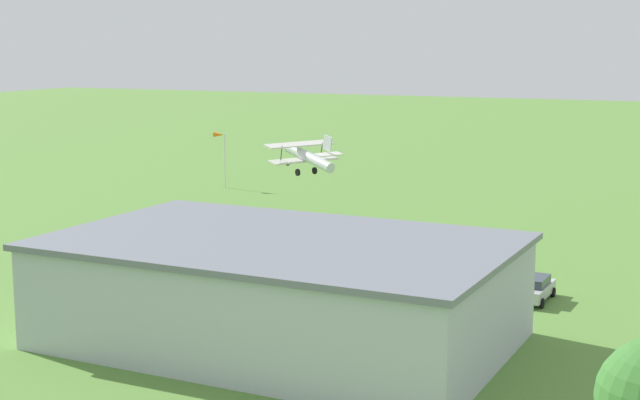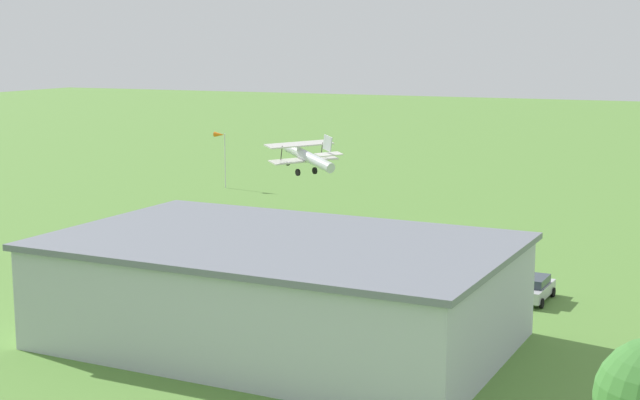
% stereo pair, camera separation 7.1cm
% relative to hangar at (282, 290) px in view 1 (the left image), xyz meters
% --- Properties ---
extents(ground_plane, '(400.00, 400.00, 0.00)m').
position_rel_hangar_xyz_m(ground_plane, '(2.81, -34.40, -2.98)').
color(ground_plane, '#568438').
extents(hangar, '(25.99, 17.20, 5.95)m').
position_rel_hangar_xyz_m(hangar, '(0.00, 0.00, 0.00)').
color(hangar, '#B7BCC6').
rests_on(hangar, ground_plane).
extents(biplane, '(7.24, 7.12, 3.92)m').
position_rel_hangar_xyz_m(biplane, '(12.67, -30.88, 3.53)').
color(biplane, silver).
extents(car_silver, '(2.12, 4.54, 1.62)m').
position_rel_hangar_xyz_m(car_silver, '(-11.37, -14.28, -2.14)').
color(car_silver, '#B7B7BC').
rests_on(car_silver, ground_plane).
extents(car_blue, '(2.28, 4.09, 1.63)m').
position_rel_hangar_xyz_m(car_blue, '(11.94, -13.92, -2.14)').
color(car_blue, '#23389E').
rests_on(car_blue, ground_plane).
extents(car_green, '(2.63, 4.91, 1.67)m').
position_rel_hangar_xyz_m(car_green, '(18.67, -14.76, -2.12)').
color(car_green, '#1E6B38').
rests_on(car_green, ground_plane).
extents(car_yellow, '(2.52, 4.36, 1.64)m').
position_rel_hangar_xyz_m(car_yellow, '(25.51, -12.82, -2.13)').
color(car_yellow, gold).
rests_on(car_yellow, ground_plane).
extents(person_walking_on_apron, '(0.42, 0.42, 1.64)m').
position_rel_hangar_xyz_m(person_walking_on_apron, '(-7.34, -13.29, -2.16)').
color(person_walking_on_apron, '#3F3F47').
rests_on(person_walking_on_apron, ground_plane).
extents(person_watching_takeoff, '(0.45, 0.45, 1.58)m').
position_rel_hangar_xyz_m(person_watching_takeoff, '(1.29, -14.93, -2.20)').
color(person_watching_takeoff, beige).
rests_on(person_watching_takeoff, ground_plane).
extents(windsock, '(1.43, 0.68, 6.46)m').
position_rel_hangar_xyz_m(windsock, '(31.69, -48.21, 2.69)').
color(windsock, silver).
rests_on(windsock, ground_plane).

